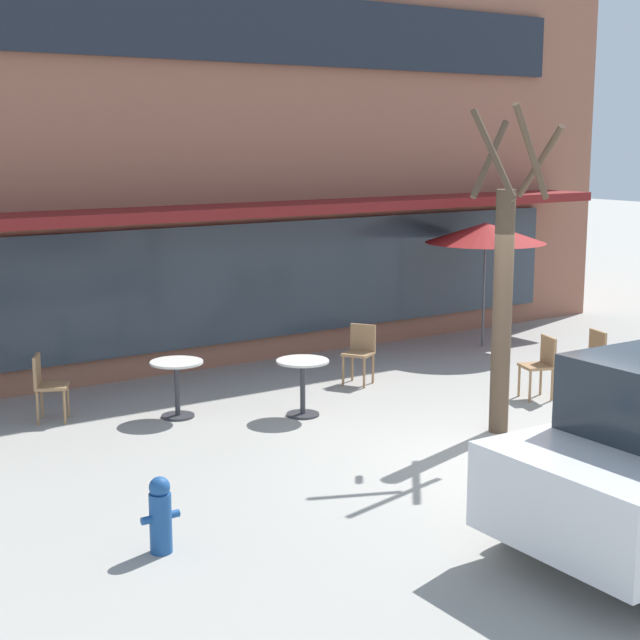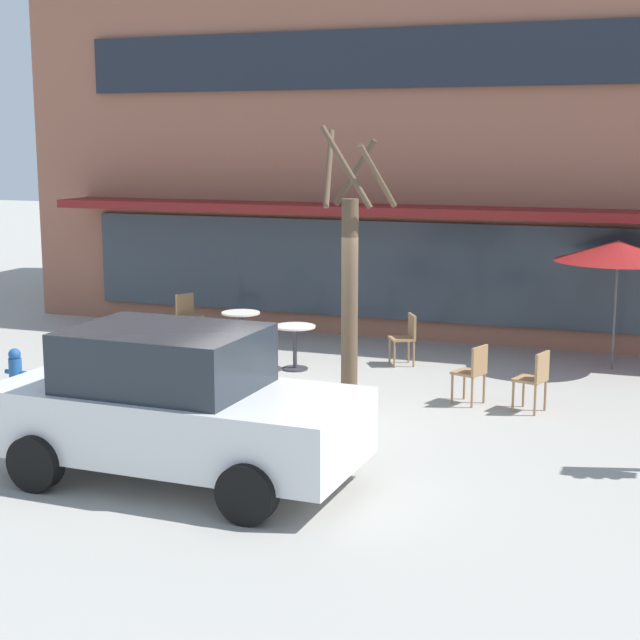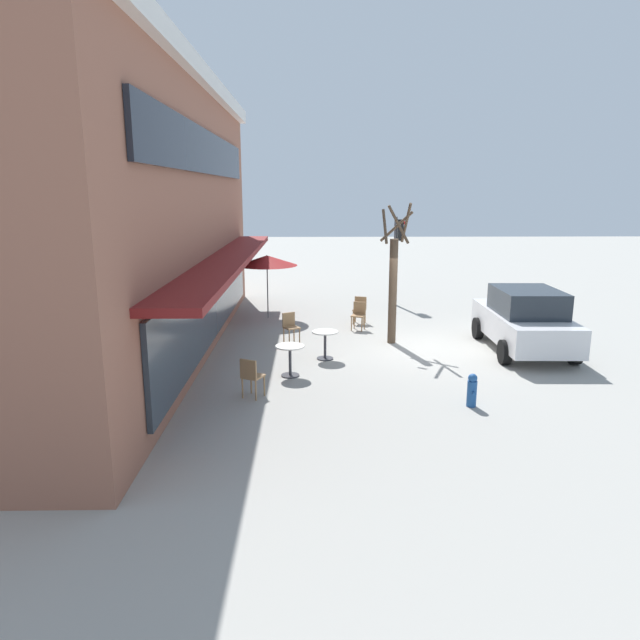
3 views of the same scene
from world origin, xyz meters
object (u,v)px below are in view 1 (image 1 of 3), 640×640
(cafe_chair_1, at_px, (360,349))
(cafe_table_streetside, at_px, (303,378))
(patio_umbrella_green_folded, at_px, (486,233))
(fire_hydrant, at_px, (160,515))
(cafe_chair_2, at_px, (541,362))
(cafe_chair_0, at_px, (591,356))
(cafe_chair_3, at_px, (46,382))
(cafe_table_near_wall, at_px, (177,379))
(street_tree, at_px, (504,291))

(cafe_chair_1, bearing_deg, cafe_table_streetside, -149.91)
(patio_umbrella_green_folded, relative_size, cafe_chair_1, 2.47)
(fire_hydrant, bearing_deg, cafe_chair_2, 14.77)
(cafe_chair_0, bearing_deg, cafe_chair_1, 138.06)
(cafe_chair_1, distance_m, cafe_chair_3, 4.63)
(cafe_chair_1, relative_size, cafe_chair_3, 1.00)
(patio_umbrella_green_folded, distance_m, cafe_chair_2, 3.83)
(cafe_table_near_wall, xyz_separation_m, fire_hydrant, (-2.05, -3.82, -0.16))
(cafe_chair_0, relative_size, cafe_chair_3, 1.00)
(cafe_chair_3, bearing_deg, cafe_table_near_wall, -27.67)
(cafe_table_streetside, bearing_deg, fire_hydrant, -139.62)
(cafe_table_near_wall, bearing_deg, cafe_table_streetside, -31.99)
(cafe_table_streetside, bearing_deg, cafe_chair_0, -17.01)
(street_tree, xyz_separation_m, fire_hydrant, (-5.10, -0.93, -1.45))
(cafe_table_near_wall, relative_size, fire_hydrant, 1.08)
(cafe_chair_3, relative_size, street_tree, 0.22)
(cafe_table_near_wall, distance_m, street_tree, 4.39)
(cafe_table_streetside, distance_m, fire_hydrant, 4.54)
(cafe_chair_1, relative_size, fire_hydrant, 1.26)
(cafe_chair_3, bearing_deg, patio_umbrella_green_folded, 1.50)
(cafe_table_near_wall, distance_m, cafe_chair_1, 3.09)
(cafe_table_near_wall, bearing_deg, cafe_chair_2, -23.59)
(cafe_chair_2, bearing_deg, cafe_table_near_wall, 156.41)
(fire_hydrant, bearing_deg, cafe_chair_1, 37.30)
(cafe_chair_3, bearing_deg, cafe_chair_0, -22.55)
(cafe_chair_2, xyz_separation_m, fire_hydrant, (-6.74, -1.78, -0.17))
(street_tree, bearing_deg, fire_hydrant, -169.63)
(cafe_table_streetside, height_order, cafe_chair_1, cafe_chair_1)
(patio_umbrella_green_folded, relative_size, cafe_chair_3, 2.47)
(patio_umbrella_green_folded, distance_m, cafe_chair_1, 3.80)
(cafe_chair_0, bearing_deg, cafe_table_streetside, 162.99)
(cafe_chair_0, distance_m, cafe_chair_3, 7.67)
(cafe_table_streetside, distance_m, cafe_chair_0, 4.38)
(cafe_chair_0, xyz_separation_m, cafe_chair_1, (-2.51, 2.25, 0.00))
(cafe_table_streetside, height_order, cafe_chair_3, cafe_chair_3)
(cafe_chair_2, distance_m, street_tree, 2.24)
(cafe_chair_0, relative_size, street_tree, 0.22)
(cafe_chair_2, bearing_deg, street_tree, -152.73)
(cafe_chair_1, distance_m, street_tree, 3.24)
(cafe_table_streetside, height_order, cafe_chair_0, cafe_chair_0)
(cafe_table_near_wall, bearing_deg, street_tree, -43.47)
(cafe_chair_2, bearing_deg, patio_umbrella_green_folded, 59.57)
(cafe_chair_1, xyz_separation_m, cafe_chair_3, (-4.58, 0.69, 0.00))
(patio_umbrella_green_folded, xyz_separation_m, cafe_chair_1, (-3.38, -0.90, -1.50))
(patio_umbrella_green_folded, bearing_deg, cafe_chair_3, -178.50)
(cafe_chair_0, bearing_deg, street_tree, -164.05)
(cafe_chair_3, xyz_separation_m, fire_hydrant, (-0.56, -4.60, -0.17))
(patio_umbrella_green_folded, distance_m, cafe_chair_0, 3.60)
(patio_umbrella_green_folded, distance_m, fire_hydrant, 9.93)
(cafe_table_streetside, relative_size, cafe_chair_3, 0.85)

